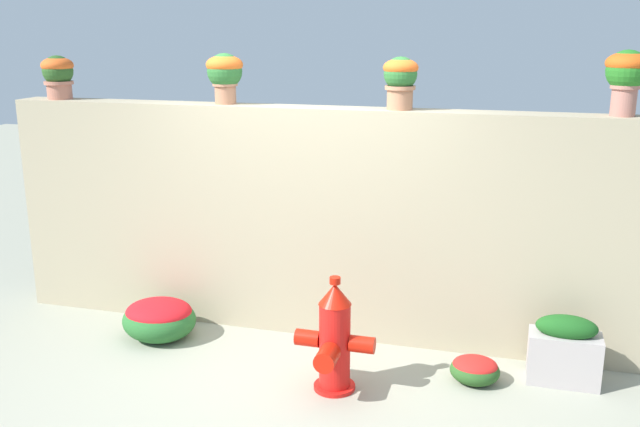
{
  "coord_description": "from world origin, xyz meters",
  "views": [
    {
      "loc": [
        1.64,
        -4.44,
        2.6
      ],
      "look_at": [
        0.14,
        0.94,
        1.12
      ],
      "focal_mm": 39.53,
      "sensor_mm": 36.0,
      "label": 1
    }
  ],
  "objects_px": {
    "potted_plant_1": "(225,72)",
    "potted_plant_2": "(400,77)",
    "potted_plant_0": "(58,73)",
    "potted_plant_3": "(627,73)",
    "planter_box": "(564,351)",
    "fire_hydrant": "(334,341)",
    "flower_bush_right": "(475,369)",
    "flower_bush_left": "(159,318)"
  },
  "relations": [
    {
      "from": "potted_plant_0",
      "to": "potted_plant_2",
      "type": "height_order",
      "value": "potted_plant_2"
    },
    {
      "from": "potted_plant_3",
      "to": "planter_box",
      "type": "xyz_separation_m",
      "value": [
        -0.28,
        -0.46,
        -2.02
      ]
    },
    {
      "from": "potted_plant_0",
      "to": "flower_bush_left",
      "type": "relative_size",
      "value": 0.61
    },
    {
      "from": "potted_plant_1",
      "to": "planter_box",
      "type": "relative_size",
      "value": 0.79
    },
    {
      "from": "potted_plant_2",
      "to": "planter_box",
      "type": "distance_m",
      "value": 2.43
    },
    {
      "from": "potted_plant_2",
      "to": "flower_bush_right",
      "type": "xyz_separation_m",
      "value": [
        0.73,
        -0.61,
        -2.11
      ]
    },
    {
      "from": "flower_bush_left",
      "to": "flower_bush_right",
      "type": "distance_m",
      "value": 2.67
    },
    {
      "from": "flower_bush_right",
      "to": "planter_box",
      "type": "bearing_deg",
      "value": 15.22
    },
    {
      "from": "flower_bush_left",
      "to": "planter_box",
      "type": "distance_m",
      "value": 3.31
    },
    {
      "from": "potted_plant_3",
      "to": "flower_bush_right",
      "type": "distance_m",
      "value": 2.44
    },
    {
      "from": "potted_plant_1",
      "to": "fire_hydrant",
      "type": "height_order",
      "value": "potted_plant_1"
    },
    {
      "from": "flower_bush_right",
      "to": "planter_box",
      "type": "height_order",
      "value": "planter_box"
    },
    {
      "from": "potted_plant_0",
      "to": "potted_plant_1",
      "type": "distance_m",
      "value": 1.62
    },
    {
      "from": "flower_bush_right",
      "to": "potted_plant_3",
      "type": "bearing_deg",
      "value": 34.64
    },
    {
      "from": "fire_hydrant",
      "to": "planter_box",
      "type": "height_order",
      "value": "fire_hydrant"
    },
    {
      "from": "potted_plant_2",
      "to": "potted_plant_3",
      "type": "xyz_separation_m",
      "value": [
        1.65,
        0.02,
        0.06
      ]
    },
    {
      "from": "potted_plant_1",
      "to": "potted_plant_3",
      "type": "bearing_deg",
      "value": -0.15
    },
    {
      "from": "potted_plant_0",
      "to": "potted_plant_3",
      "type": "distance_m",
      "value": 4.77
    },
    {
      "from": "potted_plant_3",
      "to": "flower_bush_left",
      "type": "distance_m",
      "value": 4.19
    },
    {
      "from": "potted_plant_1",
      "to": "flower_bush_left",
      "type": "bearing_deg",
      "value": -127.9
    },
    {
      "from": "fire_hydrant",
      "to": "flower_bush_right",
      "type": "height_order",
      "value": "fire_hydrant"
    },
    {
      "from": "fire_hydrant",
      "to": "flower_bush_right",
      "type": "relative_size",
      "value": 2.34
    },
    {
      "from": "potted_plant_0",
      "to": "potted_plant_3",
      "type": "bearing_deg",
      "value": 0.12
    },
    {
      "from": "potted_plant_2",
      "to": "flower_bush_right",
      "type": "bearing_deg",
      "value": -40.0
    },
    {
      "from": "potted_plant_0",
      "to": "potted_plant_3",
      "type": "height_order",
      "value": "potted_plant_3"
    },
    {
      "from": "potted_plant_3",
      "to": "fire_hydrant",
      "type": "height_order",
      "value": "potted_plant_3"
    },
    {
      "from": "fire_hydrant",
      "to": "flower_bush_left",
      "type": "bearing_deg",
      "value": 164.21
    },
    {
      "from": "potted_plant_0",
      "to": "potted_plant_1",
      "type": "bearing_deg",
      "value": 0.65
    },
    {
      "from": "fire_hydrant",
      "to": "flower_bush_left",
      "type": "relative_size",
      "value": 1.37
    },
    {
      "from": "potted_plant_1",
      "to": "fire_hydrant",
      "type": "xyz_separation_m",
      "value": [
        1.23,
        -1.04,
        -1.84
      ]
    },
    {
      "from": "potted_plant_2",
      "to": "potted_plant_3",
      "type": "bearing_deg",
      "value": 0.85
    },
    {
      "from": "potted_plant_0",
      "to": "planter_box",
      "type": "bearing_deg",
      "value": -5.75
    },
    {
      "from": "fire_hydrant",
      "to": "potted_plant_0",
      "type": "bearing_deg",
      "value": 160.24
    },
    {
      "from": "potted_plant_0",
      "to": "flower_bush_right",
      "type": "height_order",
      "value": "potted_plant_0"
    },
    {
      "from": "potted_plant_1",
      "to": "potted_plant_2",
      "type": "bearing_deg",
      "value": -1.25
    },
    {
      "from": "potted_plant_0",
      "to": "planter_box",
      "type": "height_order",
      "value": "potted_plant_0"
    },
    {
      "from": "potted_plant_3",
      "to": "planter_box",
      "type": "relative_size",
      "value": 0.89
    },
    {
      "from": "fire_hydrant",
      "to": "planter_box",
      "type": "bearing_deg",
      "value": 19.31
    },
    {
      "from": "potted_plant_3",
      "to": "flower_bush_left",
      "type": "bearing_deg",
      "value": -171.13
    },
    {
      "from": "planter_box",
      "to": "flower_bush_left",
      "type": "bearing_deg",
      "value": -178.29
    },
    {
      "from": "potted_plant_2",
      "to": "flower_bush_left",
      "type": "distance_m",
      "value": 2.86
    },
    {
      "from": "potted_plant_1",
      "to": "planter_box",
      "type": "distance_m",
      "value": 3.51
    }
  ]
}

